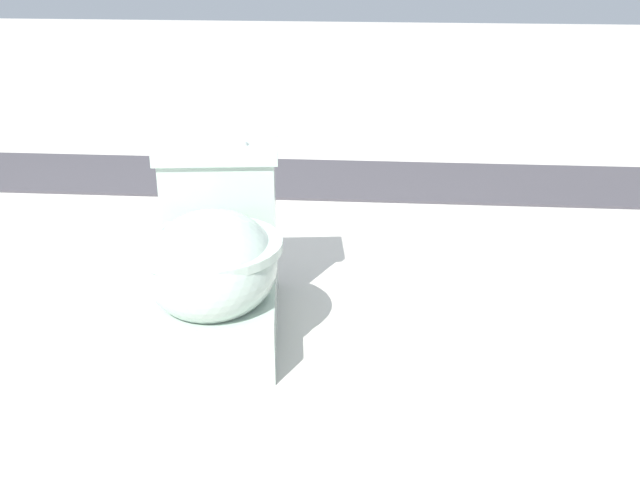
# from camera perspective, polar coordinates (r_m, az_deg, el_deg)

# --- Properties ---
(ground_plane) EXTENTS (14.00, 14.00, 0.00)m
(ground_plane) POSITION_cam_1_polar(r_m,az_deg,el_deg) (2.44, -13.60, -4.90)
(ground_plane) COLOR beige
(gravel_strip) EXTENTS (0.56, 8.00, 0.01)m
(gravel_strip) POSITION_cam_1_polar(r_m,az_deg,el_deg) (3.50, 0.38, 4.67)
(gravel_strip) COLOR #423F44
(gravel_strip) RESTS_ON ground
(toilet) EXTENTS (0.67, 0.45, 0.52)m
(toilet) POSITION_cam_1_polar(r_m,az_deg,el_deg) (2.16, -7.95, -1.73)
(toilet) COLOR #B2C6B7
(toilet) RESTS_ON ground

